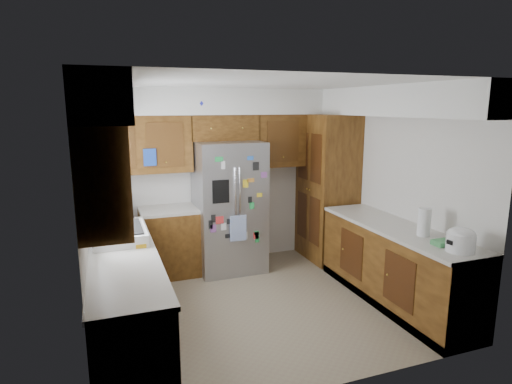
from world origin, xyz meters
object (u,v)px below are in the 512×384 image
at_px(pantry, 327,188).
at_px(paper_towel, 424,222).
at_px(fridge, 229,207).
at_px(rice_cooker, 461,239).

height_order(pantry, paper_towel, pantry).
relative_size(pantry, paper_towel, 7.20).
relative_size(pantry, fridge, 1.19).
bearing_deg(fridge, pantry, -2.06).
distance_m(pantry, paper_towel, 2.01).
relative_size(fridge, rice_cooker, 6.59).
xyz_separation_m(pantry, paper_towel, (0.02, -2.01, -0.01)).
distance_m(pantry, fridge, 1.51).
xyz_separation_m(pantry, fridge, (-1.50, 0.05, -0.17)).
bearing_deg(fridge, paper_towel, -53.57).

